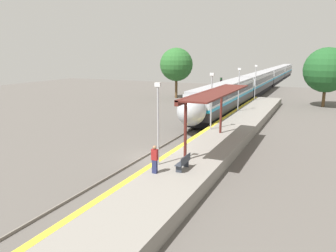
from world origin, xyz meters
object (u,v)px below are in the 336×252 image
at_px(train, 266,78).
at_px(platform_bench, 184,162).
at_px(lamppost_far, 239,87).
at_px(railway_signal, 221,89).
at_px(lamppost_near, 158,118).
at_px(lamppost_farthest, 255,80).
at_px(person_waiting, 155,159).
at_px(lamppost_mid, 211,97).

relative_size(train, platform_bench, 63.91).
xyz_separation_m(platform_bench, lamppost_far, (-1.79, 21.48, 2.47)).
relative_size(platform_bench, railway_signal, 0.34).
bearing_deg(lamppost_near, lamppost_farthest, 90.00).
bearing_deg(lamppost_near, lamppost_far, 90.00).
distance_m(train, lamppost_near, 56.83).
height_order(railway_signal, lamppost_far, lamppost_far).
distance_m(lamppost_far, lamppost_farthest, 10.64).
bearing_deg(train, lamppost_near, -87.86).
height_order(platform_bench, person_waiting, person_waiting).
bearing_deg(train, lamppost_far, -86.59).
bearing_deg(person_waiting, railway_signal, 98.86).
bearing_deg(lamppost_mid, railway_signal, 103.25).
bearing_deg(railway_signal, lamppost_mid, -76.75).
bearing_deg(lamppost_mid, train, 92.63).
distance_m(person_waiting, lamppost_far, 22.81).
bearing_deg(person_waiting, lamppost_farthest, 90.84).
xyz_separation_m(train, lamppost_near, (2.12, -56.77, 1.54)).
distance_m(train, platform_bench, 57.12).
xyz_separation_m(train, railway_signal, (-2.01, -28.58, 0.34)).
relative_size(lamppost_near, lamppost_far, 1.00).
height_order(platform_bench, lamppost_near, lamppost_near).
xyz_separation_m(person_waiting, lamppost_far, (-0.49, 22.71, 2.08)).
height_order(lamppost_mid, lamppost_farthest, same).
distance_m(railway_signal, lamppost_mid, 18.07).
bearing_deg(lamppost_farthest, train, 94.87).
height_order(person_waiting, lamppost_farthest, lamppost_farthest).
distance_m(lamppost_near, lamppost_farthest, 31.92).
xyz_separation_m(lamppost_mid, lamppost_far, (0.00, 10.64, 0.00)).
xyz_separation_m(railway_signal, lamppost_mid, (4.13, -17.55, 1.21)).
distance_m(person_waiting, railway_signal, 29.99).
bearing_deg(lamppost_far, lamppost_near, -90.00).
bearing_deg(person_waiting, platform_bench, 43.33).
relative_size(train, lamppost_mid, 18.48).
distance_m(platform_bench, person_waiting, 1.83).
relative_size(lamppost_near, lamppost_mid, 1.00).
relative_size(lamppost_far, lamppost_farthest, 1.00).
bearing_deg(railway_signal, platform_bench, -78.22).
height_order(train, platform_bench, train).
distance_m(lamppost_mid, lamppost_far, 10.64).
relative_size(train, railway_signal, 21.91).
relative_size(train, lamppost_far, 18.48).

